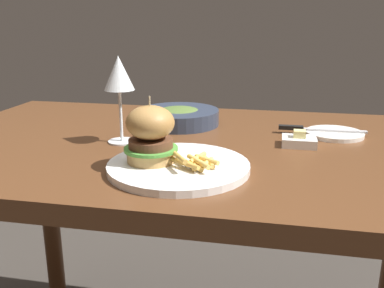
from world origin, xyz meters
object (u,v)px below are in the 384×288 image
main_plate (179,167)px  butter_dish (299,141)px  bread_plate (334,134)px  soup_bowl (179,116)px  burger_sandwich (150,134)px  wine_glass (119,77)px  table_knife (314,129)px

main_plate → butter_dish: 0.31m
bread_plate → butter_dish: (-0.09, -0.11, 0.01)m
soup_bowl → burger_sandwich: bearing=-85.7°
burger_sandwich → main_plate: bearing=-0.1°
wine_glass → soup_bowl: size_ratio=0.92×
main_plate → wine_glass: size_ratio=1.36×
table_knife → burger_sandwich: bearing=-135.7°
wine_glass → burger_sandwich: bearing=-53.1°
burger_sandwich → bread_plate: (0.37, 0.31, -0.06)m
wine_glass → table_knife: size_ratio=0.94×
wine_glass → butter_dish: size_ratio=2.61×
main_plate → table_knife: (0.27, 0.31, 0.01)m
bread_plate → butter_dish: butter_dish is taller
main_plate → butter_dish: bearing=42.1°
burger_sandwich → soup_bowl: bearing=94.3°
burger_sandwich → butter_dish: burger_sandwich is taller
bread_plate → table_knife: table_knife is taller
main_plate → wine_glass: bearing=137.5°
burger_sandwich → wine_glass: wine_glass is taller
table_knife → bread_plate: bearing=-0.1°
soup_bowl → bread_plate: bearing=-5.2°
main_plate → bread_plate: size_ratio=1.95×
wine_glass → table_knife: wine_glass is taller
bread_plate → table_knife: (-0.05, 0.00, 0.01)m
wine_glass → bread_plate: size_ratio=1.43×
bread_plate → butter_dish: 0.14m
burger_sandwich → wine_glass: bearing=126.9°
bread_plate → soup_bowl: size_ratio=0.65×
burger_sandwich → bread_plate: 0.49m
table_knife → soup_bowl: bearing=174.1°
butter_dish → burger_sandwich: bearing=-143.7°
main_plate → soup_bowl: bearing=102.9°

